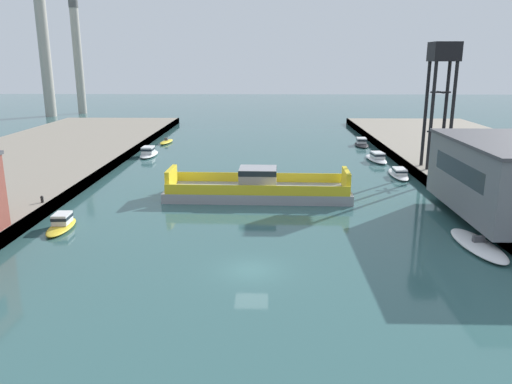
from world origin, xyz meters
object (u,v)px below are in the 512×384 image
Objects in this scene: moored_boat_far_right at (478,245)px; crane_tower at (443,70)px; moored_boat_far_left at (149,152)px; smokestack_distant_b at (78,55)px; moored_boat_upstream_a at (166,142)px; smokestack_distant_a at (44,45)px; chain_ferry at (258,189)px; moored_boat_mid_right at (399,173)px; moored_boat_mid_left at (377,158)px; moored_boat_near_right at (62,223)px; moored_boat_near_left at (361,143)px.

crane_tower is (4.87, 26.75, 13.61)m from moored_boat_far_right.
smokestack_distant_b is at bearing 117.64° from moored_boat_far_left.
smokestack_distant_b is at bearing 123.24° from moored_boat_upstream_a.
smokestack_distant_a reaches higher than moored_boat_upstream_a.
chain_ferry is 2.74× the size of moored_boat_mid_right.
smokestack_distant_a is (-77.45, 62.32, 18.57)m from moored_boat_mid_left.
moored_boat_near_right is 110.68m from smokestack_distant_b.
crane_tower is 0.51× the size of smokestack_distant_b.
crane_tower reaches higher than moored_boat_far_left.
moored_boat_far_left is at bearing -62.36° from smokestack_distant_b.
chain_ferry is 2.98× the size of moored_boat_far_left.
moored_boat_near_left is 0.19× the size of smokestack_distant_a.
smokestack_distant_b reaches higher than moored_boat_mid_right.
crane_tower reaches higher than chain_ferry.
moored_boat_near_left is 1.14× the size of moored_boat_upstream_a.
smokestack_distant_a is at bearing -125.49° from smokestack_distant_b.
chain_ferry is 2.73× the size of moored_boat_mid_left.
smokestack_distant_a reaches higher than moored_boat_near_right.
moored_boat_mid_left is 1.30× the size of moored_boat_upstream_a.
moored_boat_mid_left is 101.13m from smokestack_distant_a.
moored_boat_far_left is (-0.31, 36.35, 0.08)m from moored_boat_near_right.
moored_boat_mid_right is 1.09× the size of moored_boat_far_left.
moored_boat_far_left reaches higher than moored_boat_far_right.
moored_boat_far_right is (36.89, -40.52, -0.31)m from moored_boat_far_left.
moored_boat_far_left is 1.19× the size of moored_boat_upstream_a.
moored_boat_far_right is at bearing -89.77° from moored_boat_near_left.
chain_ferry is at bearing 140.19° from moored_boat_far_right.
moored_boat_far_right is 30.40m from crane_tower.
moored_boat_mid_left is at bearing 50.22° from chain_ferry.
chain_ferry is 3.54× the size of moored_boat_upstream_a.
moored_boat_mid_right is at bearing -20.45° from moored_boat_far_left.
moored_boat_near_right is at bearing -151.43° from crane_tower.
smokestack_distant_b is at bearing 142.06° from moored_boat_near_left.
moored_boat_far_left is at bearing 132.31° from moored_boat_far_right.
moored_boat_mid_right is 45.56m from moored_boat_upstream_a.
moored_boat_far_right is (-0.24, -26.68, -0.14)m from moored_boat_mid_right.
moored_boat_far_left is at bearing 159.55° from moored_boat_mid_right.
smokestack_distant_a reaches higher than moored_boat_near_left.
moored_boat_near_left is at bearing 91.02° from moored_boat_mid_right.
moored_boat_mid_right is 0.24× the size of smokestack_distant_b.
chain_ferry is 24.19m from moored_boat_far_right.
moored_boat_far_right is 0.24× the size of smokestack_distant_a.
chain_ferry is at bearing -59.89° from smokestack_distant_b.
moored_boat_far_right is at bearing -47.69° from moored_boat_far_left.
moored_boat_near_left reaches higher than moored_boat_upstream_a.
moored_boat_far_right reaches higher than moored_boat_upstream_a.
moored_boat_far_left is 0.22× the size of smokestack_distant_b.
moored_boat_near_left is at bearing 90.23° from moored_boat_far_right.
smokestack_distant_a reaches higher than moored_boat_far_right.
crane_tower is at bearing -32.89° from moored_boat_upstream_a.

